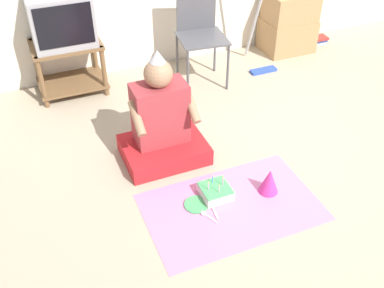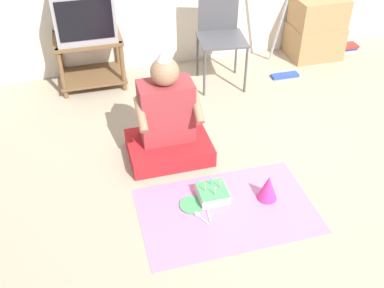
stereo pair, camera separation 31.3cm
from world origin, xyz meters
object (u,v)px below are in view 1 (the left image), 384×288
object	(u,v)px
cardboard_box_stack	(288,23)
dust_mop	(261,34)
folding_chair	(199,26)
paper_plate	(197,204)
book_pile	(319,40)
birthday_cake	(215,192)
party_hat_blue	(269,181)
tv	(61,19)
person_seated	(162,125)

from	to	relation	value
cardboard_box_stack	dust_mop	world-z (taller)	dust_mop
folding_chair	paper_plate	bearing A→B (deg)	-113.77
dust_mop	book_pile	size ratio (longest dim) A/B	7.08
birthday_cake	book_pile	bearing A→B (deg)	40.24
party_hat_blue	book_pile	bearing A→B (deg)	47.14
tv	paper_plate	bearing A→B (deg)	-75.36
tv	person_seated	size ratio (longest dim) A/B	0.60
book_pile	birthday_cake	world-z (taller)	birthday_cake
birthday_cake	paper_plate	bearing A→B (deg)	-167.88
paper_plate	dust_mop	bearing A→B (deg)	49.33
folding_chair	paper_plate	distance (m)	1.89
person_seated	paper_plate	bearing A→B (deg)	-87.78
party_hat_blue	paper_plate	world-z (taller)	party_hat_blue
folding_chair	dust_mop	size ratio (longest dim) A/B	0.76
birthday_cake	tv	bearing A→B (deg)	109.39
paper_plate	tv	bearing A→B (deg)	104.64
cardboard_box_stack	paper_plate	bearing A→B (deg)	-135.08
person_seated	paper_plate	xyz separation A→B (m)	(0.02, -0.63, -0.28)
folding_chair	dust_mop	distance (m)	0.70
folding_chair	birthday_cake	bearing A→B (deg)	-109.35
person_seated	party_hat_blue	xyz separation A→B (m)	(0.56, -0.69, -0.19)
tv	person_seated	world-z (taller)	tv
cardboard_box_stack	dust_mop	xyz separation A→B (m)	(-0.49, -0.26, 0.06)
dust_mop	paper_plate	size ratio (longest dim) A/B	7.27
book_pile	person_seated	distance (m)	2.69
dust_mop	birthday_cake	distance (m)	2.05
cardboard_box_stack	book_pile	distance (m)	0.53
cardboard_box_stack	paper_plate	xyz separation A→B (m)	(-1.89, -1.89, -0.30)
cardboard_box_stack	birthday_cake	xyz separation A→B (m)	(-1.73, -1.85, -0.27)
folding_chair	tv	bearing A→B (deg)	168.93
cardboard_box_stack	party_hat_blue	bearing A→B (deg)	-124.79
cardboard_box_stack	book_pile	size ratio (longest dim) A/B	3.62
person_seated	paper_plate	distance (m)	0.68
tv	party_hat_blue	xyz separation A→B (m)	(1.03, -1.96, -0.63)
folding_chair	cardboard_box_stack	distance (m)	1.21
folding_chair	dust_mop	xyz separation A→B (m)	(0.67, -0.03, -0.18)
dust_mop	book_pile	bearing A→B (deg)	14.81
book_pile	person_seated	xyz separation A→B (m)	(-2.36, -1.25, 0.25)
dust_mop	party_hat_blue	size ratio (longest dim) A/B	6.49
book_pile	paper_plate	bearing A→B (deg)	-141.23
book_pile	birthday_cake	bearing A→B (deg)	-139.76
tv	dust_mop	distance (m)	1.95
party_hat_blue	folding_chair	bearing A→B (deg)	83.54
folding_chair	birthday_cake	size ratio (longest dim) A/B	4.66
dust_mop	paper_plate	world-z (taller)	dust_mop
cardboard_box_stack	party_hat_blue	distance (m)	2.39
book_pile	paper_plate	distance (m)	3.00
person_seated	book_pile	bearing A→B (deg)	27.93
dust_mop	birthday_cake	bearing A→B (deg)	-127.87
tv	cardboard_box_stack	distance (m)	2.42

